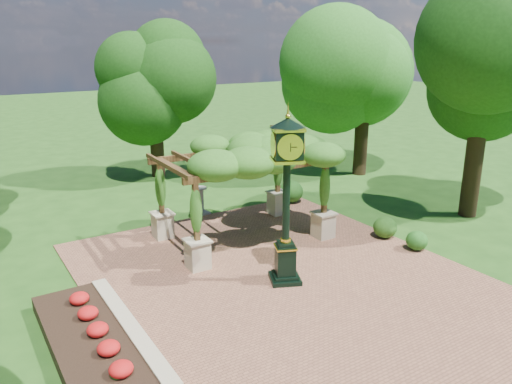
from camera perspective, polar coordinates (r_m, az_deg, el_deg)
ground at (r=13.51m, az=5.80°, el=-11.61°), size 120.00×120.00×0.00m
brick_plaza at (r=14.20m, az=3.29°, el=-9.95°), size 10.00×12.00×0.04m
border_wall at (r=11.92m, az=-14.18°, el=-15.16°), size 0.35×5.00×0.40m
flower_bed at (r=11.75m, az=-18.49°, el=-16.20°), size 1.50×5.00×0.36m
pedestal_clock at (r=13.09m, az=3.52°, el=0.65°), size 1.20×1.20×4.63m
pergola at (r=16.19m, az=-1.56°, el=3.91°), size 5.46×3.49×3.40m
sundial at (r=19.24m, az=-6.44°, el=-1.23°), size 0.66×0.66×1.09m
shrub_front at (r=16.72m, az=17.91°, el=-5.29°), size 0.71×0.71×0.62m
shrub_mid at (r=17.41m, az=14.53°, el=-3.94°), size 0.85×0.85×0.71m
shrub_back at (r=20.55m, az=4.01°, el=0.07°), size 1.24×1.24×0.91m
tree_north at (r=24.53m, az=-11.67°, el=12.24°), size 3.89×3.89×6.69m
tree_east_far at (r=24.90m, az=12.47°, el=14.65°), size 4.99×4.99×8.17m
tree_east_near at (r=19.89m, az=24.86°, el=13.28°), size 4.49×4.49×8.29m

